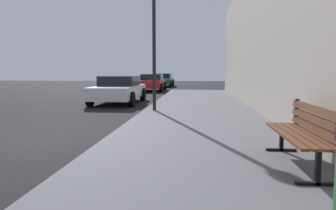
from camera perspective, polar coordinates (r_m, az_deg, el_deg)
ground_plane at (r=7.51m, az=-25.85°, el=-5.81°), size 80.00×80.00×0.00m
sidewalk at (r=6.41m, az=6.54°, el=-6.51°), size 4.00×32.00×0.15m
building_wall at (r=6.80m, az=26.61°, el=16.72°), size 0.70×32.00×5.60m
bench at (r=4.76m, az=24.09°, el=-4.31°), size 0.51×1.81×0.89m
street_lamp at (r=10.69m, az=-2.64°, el=16.40°), size 0.36×0.36×4.76m
car_white at (r=14.49m, az=-9.17°, el=2.90°), size 2.03×4.23×1.27m
car_red at (r=23.15m, az=-3.04°, el=4.23°), size 1.92×4.01×1.27m
car_green at (r=29.89m, az=-0.97°, el=4.72°), size 1.97×4.58×1.27m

